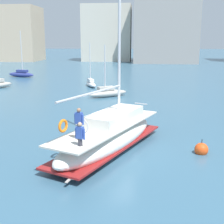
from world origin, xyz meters
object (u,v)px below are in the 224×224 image
(moored_cutter_left, at_px, (21,74))
(moored_ketch_distant, at_px, (108,92))
(seagull, at_px, (72,178))
(moored_catamaran, at_px, (91,83))
(mooring_buoy, at_px, (201,149))
(main_sailboat, at_px, (110,135))

(moored_cutter_left, height_order, moored_ketch_distant, moored_cutter_left)
(moored_cutter_left, height_order, seagull, moored_cutter_left)
(moored_catamaran, distance_m, mooring_buoy, 26.51)
(seagull, relative_size, mooring_buoy, 0.94)
(moored_catamaran, xyz_separation_m, moored_ketch_distant, (3.04, -7.49, 0.04))
(seagull, bearing_deg, moored_ketch_distant, 91.61)
(main_sailboat, bearing_deg, moored_ketch_distant, 96.19)
(main_sailboat, relative_size, moored_ketch_distant, 2.18)
(moored_ketch_distant, bearing_deg, moored_cutter_left, 133.61)
(moored_ketch_distant, height_order, mooring_buoy, moored_ketch_distant)
(moored_cutter_left, distance_m, moored_ketch_distant, 23.98)
(main_sailboat, bearing_deg, seagull, -105.53)
(moored_ketch_distant, relative_size, seagull, 6.14)
(moored_cutter_left, height_order, mooring_buoy, moored_cutter_left)
(moored_cutter_left, bearing_deg, seagull, -66.13)
(moored_catamaran, xyz_separation_m, mooring_buoy, (10.05, -24.53, -0.23))
(main_sailboat, relative_size, seagull, 13.36)
(seagull, bearing_deg, moored_cutter_left, 113.87)
(main_sailboat, distance_m, moored_cutter_left, 38.90)
(mooring_buoy, bearing_deg, moored_cutter_left, 124.39)
(seagull, distance_m, mooring_buoy, 7.73)
(moored_ketch_distant, bearing_deg, moored_catamaran, 112.11)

